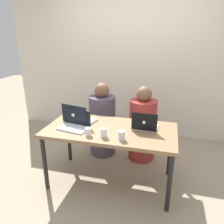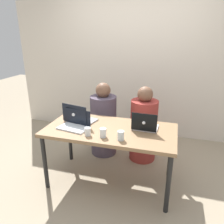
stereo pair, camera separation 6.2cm
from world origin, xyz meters
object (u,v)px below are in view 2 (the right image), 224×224
at_px(laptop_back_right, 145,126).
at_px(water_glass_center, 103,133).
at_px(person_on_right, 143,128).
at_px(water_glass_left, 88,132).
at_px(laptop_back_left, 79,118).
at_px(laptop_front_left, 75,124).
at_px(person_on_left, 104,123).
at_px(water_glass_right, 121,136).

distance_m(laptop_back_right, water_glass_center, 0.51).
distance_m(person_on_right, water_glass_left, 1.05).
relative_size(laptop_back_right, water_glass_left, 3.29).
xyz_separation_m(person_on_right, laptop_back_left, (-0.73, -0.57, 0.29)).
distance_m(laptop_back_left, laptop_front_left, 0.17).
relative_size(laptop_front_left, water_glass_left, 4.19).
height_order(person_on_left, water_glass_center, person_on_left).
height_order(laptop_back_right, water_glass_right, laptop_back_right).
bearing_deg(water_glass_right, laptop_back_left, 152.30).
distance_m(laptop_front_left, water_glass_left, 0.27).
height_order(laptop_front_left, water_glass_left, laptop_front_left).
bearing_deg(water_glass_center, laptop_front_left, 160.14).
height_order(laptop_back_left, water_glass_center, laptop_back_left).
height_order(water_glass_left, water_glass_right, water_glass_right).
xyz_separation_m(person_on_left, water_glass_left, (0.12, -0.89, 0.27)).
relative_size(laptop_front_left, water_glass_right, 3.76).
height_order(laptop_back_right, water_glass_left, laptop_back_right).
distance_m(water_glass_center, water_glass_right, 0.20).
height_order(laptop_back_left, water_glass_left, laptop_back_left).
distance_m(person_on_right, water_glass_center, 0.98).
xyz_separation_m(person_on_left, person_on_right, (0.60, -0.00, -0.01)).
bearing_deg(water_glass_left, water_glass_center, 3.07).
bearing_deg(laptop_back_right, laptop_back_left, 2.42).
relative_size(laptop_back_left, water_glass_right, 4.07).
xyz_separation_m(water_glass_left, water_glass_right, (0.37, -0.01, 0.00)).
height_order(person_on_right, laptop_back_right, person_on_right).
bearing_deg(laptop_front_left, water_glass_left, -24.52).
distance_m(person_on_left, water_glass_left, 0.94).
height_order(person_on_left, laptop_back_right, person_on_left).
height_order(person_on_right, laptop_back_left, person_on_right).
relative_size(laptop_back_right, water_glass_center, 2.98).
bearing_deg(person_on_left, laptop_back_left, 78.70).
bearing_deg(laptop_back_left, laptop_back_right, -166.00).
distance_m(laptop_back_left, water_glass_right, 0.70).
height_order(laptop_back_left, laptop_front_left, laptop_back_left).
bearing_deg(laptop_back_right, person_on_right, -79.28).
height_order(person_on_left, person_on_right, person_on_left).
bearing_deg(water_glass_left, laptop_back_left, 127.61).
relative_size(laptop_back_left, laptop_front_left, 1.08).
distance_m(water_glass_left, water_glass_center, 0.17).
xyz_separation_m(person_on_right, water_glass_right, (-0.12, -0.90, 0.28)).
bearing_deg(laptop_back_right, laptop_front_left, 14.21).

